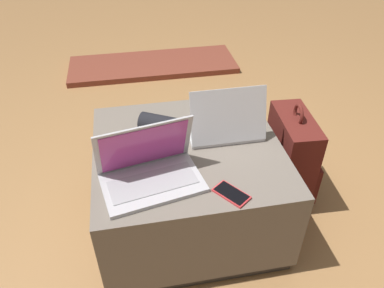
# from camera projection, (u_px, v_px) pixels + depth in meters

# --- Properties ---
(ground_plane) EXTENTS (14.00, 14.00, 0.00)m
(ground_plane) POSITION_uv_depth(u_px,v_px,m) (188.00, 218.00, 1.88)
(ground_plane) COLOR #9E7042
(ottoman) EXTENTS (0.80, 0.78, 0.45)m
(ottoman) POSITION_uv_depth(u_px,v_px,m) (188.00, 185.00, 1.74)
(ottoman) COLOR #3D3832
(ottoman) RESTS_ON ground_plane
(laptop_near) EXTENTS (0.41, 0.30, 0.24)m
(laptop_near) POSITION_uv_depth(u_px,v_px,m) (150.00, 170.00, 1.41)
(laptop_near) COLOR #B7B7BC
(laptop_near) RESTS_ON ottoman
(laptop_far) EXTENTS (0.33, 0.24, 0.24)m
(laptop_far) POSITION_uv_depth(u_px,v_px,m) (225.00, 124.00, 1.65)
(laptop_far) COLOR silver
(laptop_far) RESTS_ON ottoman
(cell_phone) EXTENTS (0.14, 0.15, 0.01)m
(cell_phone) POSITION_uv_depth(u_px,v_px,m) (231.00, 194.00, 1.38)
(cell_phone) COLOR red
(cell_phone) RESTS_ON ottoman
(backpack) EXTENTS (0.22, 0.36, 0.55)m
(backpack) POSITION_uv_depth(u_px,v_px,m) (291.00, 159.00, 1.88)
(backpack) COLOR #5B1E19
(backpack) RESTS_ON ground_plane
(wrist_brace) EXTENTS (0.20, 0.16, 0.09)m
(wrist_brace) POSITION_uv_depth(u_px,v_px,m) (160.00, 125.00, 1.66)
(wrist_brace) COLOR black
(wrist_brace) RESTS_ON ottoman
(fireplace_hearth) EXTENTS (1.40, 0.50, 0.04)m
(fireplace_hearth) POSITION_uv_depth(u_px,v_px,m) (153.00, 65.00, 3.20)
(fireplace_hearth) COLOR brown
(fireplace_hearth) RESTS_ON ground_plane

